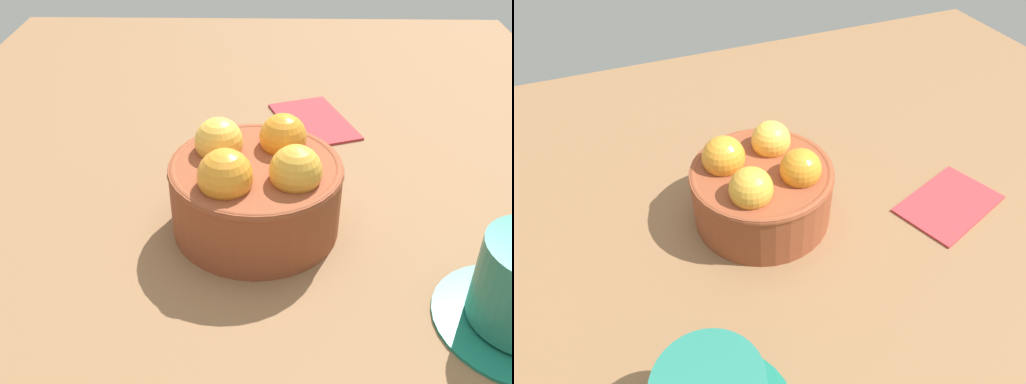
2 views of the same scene
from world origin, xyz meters
TOP-DOWN VIEW (x-y plane):
  - ground_plane at (0.00, 0.00)cm, footprint 125.64×86.84cm
  - terracotta_bowl at (-0.03, 0.01)cm, footprint 15.80×15.80cm
  - folded_napkin at (21.35, -6.87)cm, footprint 14.17×11.46cm

SIDE VIEW (x-z plane):
  - ground_plane at x=0.00cm, z-range -3.70..0.00cm
  - folded_napkin at x=21.35cm, z-range 0.00..0.60cm
  - terracotta_bowl at x=-0.03cm, z-range -0.60..9.51cm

